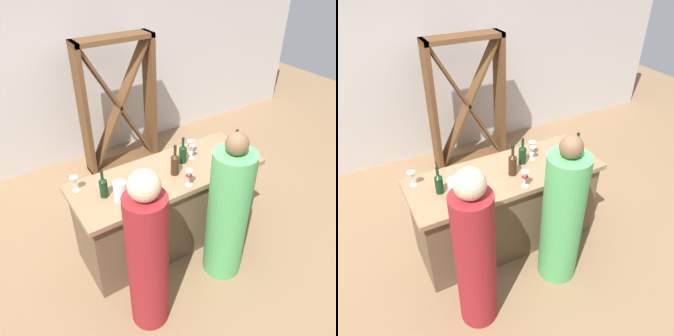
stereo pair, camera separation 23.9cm
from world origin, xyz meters
The scene contains 15 objects.
ground_plane centered at (0.00, 0.00, 0.00)m, with size 12.00×12.00×0.00m, color #846647.
back_wall centered at (0.00, 2.20, 1.40)m, with size 8.00×0.10×2.80m, color #BCB7B2.
bar_counter centered at (0.00, 0.00, 0.46)m, with size 1.91×0.71×0.90m.
wine_rack centered at (0.27, 1.65, 0.91)m, with size 1.04×0.28×1.81m.
wine_bottle_leftmost_dark_green centered at (-0.66, 0.00, 1.01)m, with size 0.07×0.07×0.27m.
wine_bottle_second_left_amber_brown centered at (0.04, -0.06, 1.02)m, with size 0.08×0.08×0.31m.
wine_bottle_center_dark_green centered at (0.22, 0.07, 1.01)m, with size 0.08×0.08×0.28m.
wine_bottle_second_right_olive_green centered at (0.72, -0.14, 1.03)m, with size 0.08×0.08×0.32m.
wine_glass_near_left centered at (0.05, -0.27, 1.02)m, with size 0.07×0.07×0.17m.
wine_glass_near_center centered at (0.34, 0.08, 1.02)m, with size 0.06×0.06×0.15m.
wine_glass_near_right centered at (0.39, 0.17, 1.00)m, with size 0.08×0.08×0.15m.
wine_glass_far_left centered at (-0.85, 0.21, 1.01)m, with size 0.07×0.07×0.15m.
water_pitcher centered at (-0.56, -0.12, 0.99)m, with size 0.12×0.12×0.18m.
person_left_guest centered at (0.25, -0.61, 0.71)m, with size 0.48×0.48×1.54m.
person_center_guest centered at (-0.63, -0.68, 0.73)m, with size 0.40×0.40×1.56m.
Camera 1 is at (-1.44, -2.22, 2.78)m, focal length 35.88 mm.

